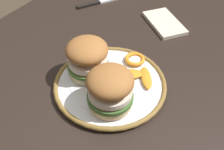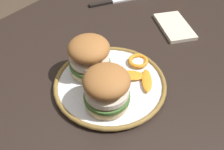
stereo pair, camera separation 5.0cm
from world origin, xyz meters
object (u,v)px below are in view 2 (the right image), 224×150
dining_table (110,106)px  table_knife (113,2)px  sandwich_half_left (107,88)px  sandwich_half_right (90,55)px  dinner_plate (112,83)px

dining_table → table_knife: table_knife is taller
dining_table → sandwich_half_left: (-0.06, -0.04, 0.15)m
sandwich_half_left → sandwich_half_right: size_ratio=1.01×
dinner_plate → table_knife: bearing=38.3°
sandwich_half_right → dinner_plate: bearing=-89.4°
sandwich_half_right → table_knife: (0.34, 0.20, -0.07)m
dining_table → sandwich_half_right: 0.17m
sandwich_half_right → dining_table: bearing=-92.7°
dinner_plate → sandwich_half_left: bearing=-150.9°
dinner_plate → sandwich_half_right: (-0.00, 0.07, 0.06)m
sandwich_half_right → table_knife: 0.40m
dinner_plate → sandwich_half_right: size_ratio=2.01×
table_knife → sandwich_half_left: bearing=-143.0°
table_knife → dinner_plate: bearing=-141.7°
dinner_plate → sandwich_half_left: size_ratio=2.00×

